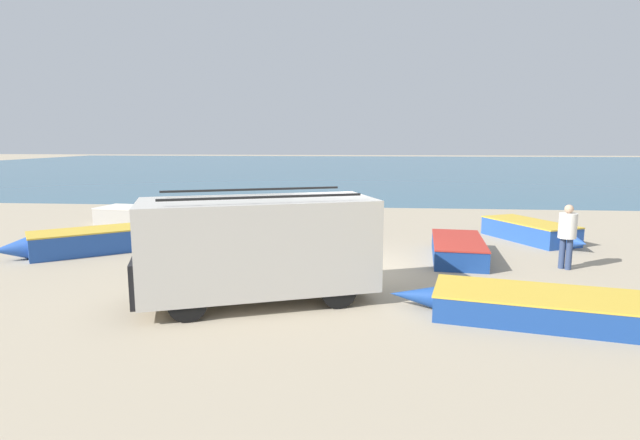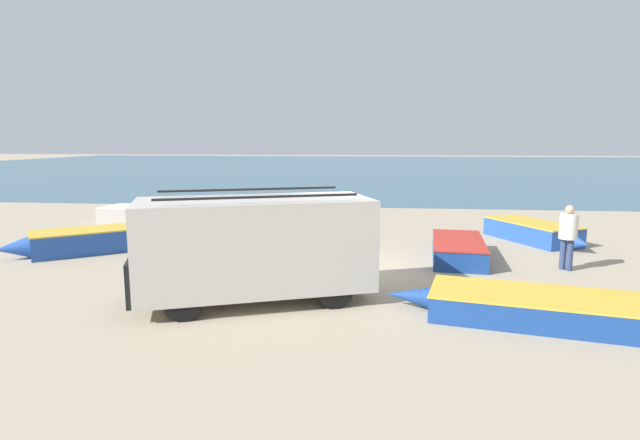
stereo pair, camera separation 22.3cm
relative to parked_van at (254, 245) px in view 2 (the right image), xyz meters
name	(u,v)px [view 2 (the right image)]	position (x,y,z in m)	size (l,w,h in m)	color
ground_plane	(345,269)	(1.71, 2.76, -1.18)	(200.00, 200.00, 0.00)	tan
sea_water	(370,166)	(1.71, 54.76, -1.18)	(120.00, 80.00, 0.01)	#33607A
parked_van	(254,245)	(0.00, 0.00, 0.00)	(5.12, 3.45, 2.27)	beige
fishing_rowboat_0	(534,232)	(7.68, 6.98, -0.86)	(2.65, 3.85, 0.64)	#234CA3
fishing_rowboat_1	(541,308)	(5.51, -0.61, -0.93)	(5.21, 2.44, 0.51)	navy
fishing_rowboat_2	(98,240)	(-5.81, 4.11, -0.84)	(4.48, 3.75, 0.68)	#234CA3
fishing_rowboat_3	(319,225)	(0.48, 7.52, -0.85)	(2.83, 5.63, 0.65)	navy
fishing_rowboat_4	(458,249)	(4.79, 4.30, -0.90)	(1.69, 3.89, 0.56)	navy
fishing_rowboat_5	(146,215)	(-6.63, 9.04, -0.84)	(4.05, 1.96, 0.68)	#ADA89E
fisherman_0	(260,220)	(-0.76, 3.82, -0.11)	(0.47, 0.47, 1.79)	navy
fisherman_1	(568,231)	(7.35, 3.30, -0.18)	(0.44, 0.44, 1.68)	navy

